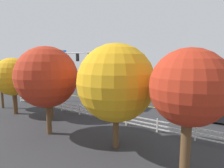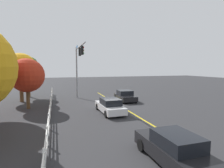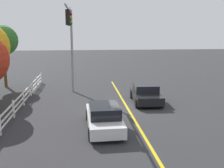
# 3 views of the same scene
# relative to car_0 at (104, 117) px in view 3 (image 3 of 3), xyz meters

# --- Properties ---
(ground_plane) EXTENTS (120.00, 120.00, 0.00)m
(ground_plane) POSITION_rel_car_0_xyz_m (4.09, -1.99, -0.68)
(ground_plane) COLOR #2D2D30
(lane_center_stripe) EXTENTS (28.00, 0.16, 0.01)m
(lane_center_stripe) POSITION_rel_car_0_xyz_m (0.09, -1.99, -0.68)
(lane_center_stripe) COLOR gold
(lane_center_stripe) RESTS_ON ground_plane
(signal_assembly) EXTENTS (7.99, 0.37, 7.29)m
(signal_assembly) POSITION_rel_car_0_xyz_m (7.33, 2.02, 4.47)
(signal_assembly) COLOR gray
(signal_assembly) RESTS_ON ground_plane
(car_0) EXTENTS (4.70, 1.97, 1.42)m
(car_0) POSITION_rel_car_0_xyz_m (0.00, 0.00, 0.00)
(car_0) COLOR silver
(car_0) RESTS_ON ground_plane
(car_2) EXTENTS (4.11, 2.19, 1.40)m
(car_2) POSITION_rel_car_0_xyz_m (5.27, -3.64, -0.01)
(car_2) COLOR black
(car_2) RESTS_ON ground_plane
(white_rail_fence) EXTENTS (26.10, 0.10, 1.15)m
(white_rail_fence) POSITION_rel_car_0_xyz_m (1.09, 5.50, -0.08)
(white_rail_fence) COLOR white
(white_rail_fence) RESTS_ON ground_plane
(tree_2) EXTENTS (2.87, 2.87, 5.96)m
(tree_2) POSITION_rel_car_0_xyz_m (12.55, 8.67, 3.81)
(tree_2) COLOR brown
(tree_2) RESTS_ON ground_plane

